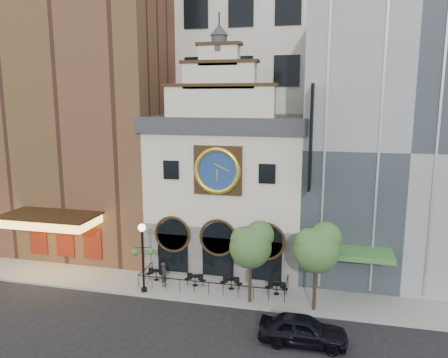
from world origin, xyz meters
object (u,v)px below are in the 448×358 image
object	(u,v)px
lamppost	(143,250)
bistro_1	(195,280)
tree_right	(317,246)
tree_left	(251,244)
car_right	(303,330)
bistro_0	(156,274)
pedestrian	(164,274)
bistro_3	(277,288)
bistro_2	(231,283)

from	to	relation	value
lamppost	bistro_1	bearing A→B (deg)	5.70
lamppost	tree_right	size ratio (longest dim) A/B	0.86
tree_left	car_right	bearing A→B (deg)	-47.89
bistro_0	tree_left	distance (m)	8.62
car_right	lamppost	xyz separation A→B (m)	(-11.40, 3.90, 2.40)
pedestrian	tree_left	distance (m)	7.41
bistro_0	bistro_3	distance (m)	9.14
bistro_2	car_right	bearing A→B (deg)	-46.65
bistro_3	car_right	size ratio (longest dim) A/B	0.32
bistro_0	tree_right	distance (m)	12.58
bistro_0	lamppost	world-z (taller)	lamppost
bistro_2	lamppost	bearing A→B (deg)	-162.44
bistro_2	tree_left	distance (m)	4.37
lamppost	pedestrian	bearing A→B (deg)	25.59
bistro_2	lamppost	distance (m)	6.77
bistro_3	tree_left	size ratio (longest dim) A/B	0.28
bistro_3	lamppost	world-z (taller)	lamppost
lamppost	tree_left	distance (m)	7.74
car_right	tree_right	bearing A→B (deg)	-7.59
bistro_0	pedestrian	xyz separation A→B (m)	(0.99, -0.83, 0.43)
pedestrian	tree_left	size ratio (longest dim) A/B	0.32
bistro_0	car_right	bearing A→B (deg)	-27.79
bistro_1	bistro_2	world-z (taller)	same
bistro_0	bistro_3	world-z (taller)	same
bistro_0	bistro_1	bearing A→B (deg)	-4.89
bistro_3	car_right	distance (m)	6.10
bistro_0	bistro_1	distance (m)	3.17
bistro_2	tree_right	distance (m)	7.30
pedestrian	tree_right	size ratio (longest dim) A/B	0.31
bistro_2	car_right	xyz separation A→B (m)	(5.46, -5.78, 0.23)
bistro_3	lamppost	size ratio (longest dim) A/B	0.32
bistro_1	pedestrian	size ratio (longest dim) A/B	0.88
car_right	tree_left	distance (m)	6.53
bistro_1	bistro_2	xyz separation A→B (m)	(2.69, 0.09, 0.00)
bistro_3	lamppost	bearing A→B (deg)	-169.02
bistro_1	tree_right	bearing A→B (deg)	-10.67
bistro_0	car_right	size ratio (longest dim) A/B	0.32
bistro_2	lamppost	size ratio (longest dim) A/B	0.32
lamppost	tree_right	bearing A→B (deg)	-22.42
bistro_3	car_right	xyz separation A→B (m)	(2.17, -5.69, 0.23)
bistro_3	tree_left	distance (m)	4.27
bistro_0	tree_right	bearing A→B (deg)	-9.14
bistro_2	bistro_1	bearing A→B (deg)	-178.11
car_right	pedestrian	world-z (taller)	pedestrian
bistro_0	bistro_3	size ratio (longest dim) A/B	1.00
bistro_1	pedestrian	bearing A→B (deg)	-165.49
bistro_0	car_right	world-z (taller)	car_right
bistro_2	car_right	distance (m)	7.95
car_right	tree_right	distance (m)	5.44
bistro_0	tree_left	world-z (taller)	tree_left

